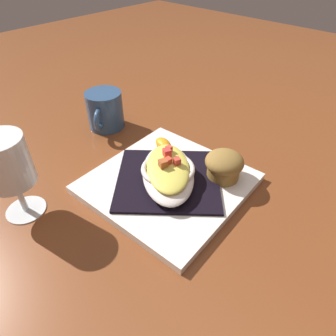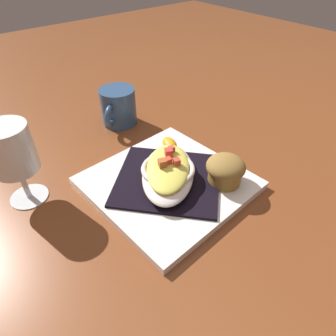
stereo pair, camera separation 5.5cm
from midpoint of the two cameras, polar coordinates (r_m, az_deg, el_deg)
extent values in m
plane|color=brown|center=(0.58, 2.72, -3.56)|extent=(2.60, 2.60, 0.00)
cube|color=white|center=(0.58, 2.74, -3.01)|extent=(0.29, 0.29, 0.02)
cube|color=black|center=(0.57, 2.77, -2.24)|extent=(0.26, 0.26, 0.01)
ellipsoid|color=silver|center=(0.56, 2.82, -1.00)|extent=(0.19, 0.19, 0.03)
torus|color=silver|center=(0.55, 2.85, -0.26)|extent=(0.14, 0.14, 0.01)
ellipsoid|color=#E1D453|center=(0.55, 2.87, 0.01)|extent=(0.16, 0.16, 0.02)
cube|color=#D84B36|center=(0.57, 3.45, 3.59)|extent=(0.01, 0.01, 0.01)
cube|color=#539B46|center=(0.54, 2.84, 0.96)|extent=(0.01, 0.01, 0.01)
cube|color=#CD3937|center=(0.54, 2.82, 1.16)|extent=(0.01, 0.01, 0.01)
cube|color=#DA472F|center=(0.54, 2.95, 1.26)|extent=(0.01, 0.01, 0.01)
cube|color=#B4572B|center=(0.53, 2.10, 0.68)|extent=(0.02, 0.02, 0.01)
cube|color=#CA4132|center=(0.54, 4.62, 1.10)|extent=(0.01, 0.01, 0.01)
cube|color=#CC3936|center=(0.56, 2.95, 2.89)|extent=(0.02, 0.02, 0.01)
cylinder|color=olive|center=(0.57, 13.46, -1.59)|extent=(0.06, 0.06, 0.03)
ellipsoid|color=olive|center=(0.56, 13.80, 0.15)|extent=(0.07, 0.07, 0.04)
ellipsoid|color=#4C0F23|center=(0.55, 13.94, 0.85)|extent=(0.03, 0.03, 0.01)
ellipsoid|color=#582657|center=(0.64, 2.94, 3.46)|extent=(0.06, 0.06, 0.01)
ellipsoid|color=orange|center=(0.65, 2.75, 4.52)|extent=(0.04, 0.05, 0.02)
cylinder|color=navy|center=(0.76, -7.40, 11.53)|extent=(0.09, 0.09, 0.09)
torus|color=navy|center=(0.72, -8.74, 9.83)|extent=(0.05, 0.04, 0.05)
cylinder|color=#4C2D14|center=(0.77, -7.30, 10.39)|extent=(0.07, 0.07, 0.05)
cylinder|color=white|center=(0.60, -22.66, -5.11)|extent=(0.07, 0.07, 0.00)
cylinder|color=white|center=(0.58, -23.49, -2.67)|extent=(0.01, 0.01, 0.06)
cylinder|color=white|center=(0.54, -25.49, 3.22)|extent=(0.08, 0.08, 0.08)
cylinder|color=silver|center=(0.55, -24.90, 1.47)|extent=(0.06, 0.06, 0.04)
camera|label=1|loc=(0.03, -87.14, 2.35)|focal=31.85mm
camera|label=2|loc=(0.03, 92.86, -2.35)|focal=31.85mm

